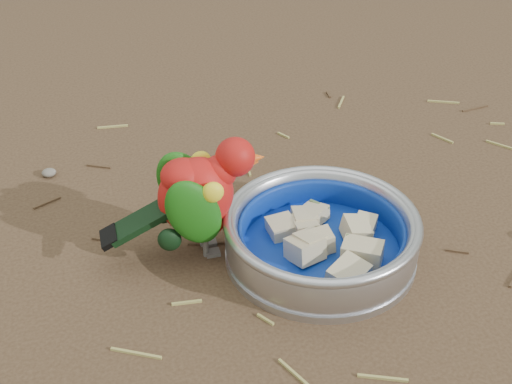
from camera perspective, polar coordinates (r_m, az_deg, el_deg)
name	(u,v)px	position (r m, az deg, el deg)	size (l,w,h in m)	color
ground	(292,279)	(0.85, 2.90, -6.96)	(60.00, 60.00, 0.00)	#4B3523
food_bowl	(320,252)	(0.88, 5.16, -4.81)	(0.23, 0.23, 0.02)	#B2B2BA
bowl_wall	(321,233)	(0.86, 5.26, -3.26)	(0.23, 0.23, 0.04)	#B2B2BA
fruit_wedges	(321,237)	(0.87, 5.24, -3.63)	(0.14, 0.14, 0.03)	#C6B68E
lory_parrot	(199,202)	(0.85, -4.57, -0.84)	(0.09, 0.18, 0.15)	#B41411
ground_debris	(291,225)	(0.93, 2.82, -2.69)	(0.90, 0.80, 0.01)	tan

